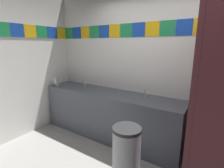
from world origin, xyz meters
The scene contains 7 objects.
wall_back centered at (0.00, 1.48, 1.38)m, with size 4.55×0.09×2.75m.
vanity_counter centered at (-0.89, 1.14, 0.44)m, with size 2.68×0.60×0.86m.
faucet_left centered at (-1.56, 1.23, 0.92)m, with size 0.04×0.10×0.14m.
faucet_right centered at (-0.22, 1.23, 0.92)m, with size 0.04×0.10×0.14m.
soap_dispenser centered at (-2.10, 0.96, 0.94)m, with size 0.09×0.09×0.16m.
stall_divider centered at (0.80, 0.43, 1.07)m, with size 0.92×1.51×2.15m.
trash_bin centered at (-0.08, 0.36, 0.37)m, with size 0.36×0.36×0.74m.
Camera 1 is at (0.79, -1.27, 1.71)m, focal length 27.06 mm.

